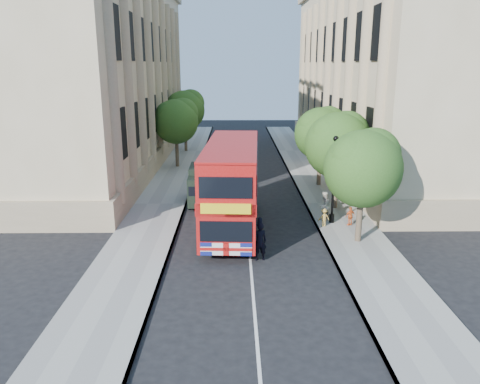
{
  "coord_description": "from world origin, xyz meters",
  "views": [
    {
      "loc": [
        -0.75,
        -20.23,
        9.17
      ],
      "look_at": [
        -0.45,
        4.92,
        2.3
      ],
      "focal_mm": 35.0,
      "sensor_mm": 36.0,
      "label": 1
    }
  ],
  "objects_px": {
    "lamp_post": "(334,183)",
    "woman_pedestrian": "(324,206)",
    "box_van": "(203,186)",
    "double_decker_bus": "(232,183)",
    "police_constable": "(260,241)"
  },
  "relations": [
    {
      "from": "box_van",
      "to": "woman_pedestrian",
      "type": "relative_size",
      "value": 2.53
    },
    {
      "from": "lamp_post",
      "to": "woman_pedestrian",
      "type": "xyz_separation_m",
      "value": [
        -0.37,
        0.52,
        -1.52
      ]
    },
    {
      "from": "police_constable",
      "to": "woman_pedestrian",
      "type": "distance_m",
      "value": 7.09
    },
    {
      "from": "lamp_post",
      "to": "police_constable",
      "type": "distance_m",
      "value": 7.09
    },
    {
      "from": "lamp_post",
      "to": "box_van",
      "type": "height_order",
      "value": "lamp_post"
    },
    {
      "from": "woman_pedestrian",
      "to": "double_decker_bus",
      "type": "bearing_deg",
      "value": -33.11
    },
    {
      "from": "double_decker_bus",
      "to": "box_van",
      "type": "distance_m",
      "value": 5.63
    },
    {
      "from": "double_decker_bus",
      "to": "police_constable",
      "type": "xyz_separation_m",
      "value": [
        1.34,
        -4.59,
        -1.72
      ]
    },
    {
      "from": "lamp_post",
      "to": "woman_pedestrian",
      "type": "distance_m",
      "value": 1.65
    },
    {
      "from": "box_van",
      "to": "police_constable",
      "type": "relative_size",
      "value": 2.28
    },
    {
      "from": "lamp_post",
      "to": "double_decker_bus",
      "type": "xyz_separation_m",
      "value": [
        -5.89,
        -0.61,
        0.17
      ]
    },
    {
      "from": "lamp_post",
      "to": "double_decker_bus",
      "type": "height_order",
      "value": "lamp_post"
    },
    {
      "from": "box_van",
      "to": "double_decker_bus",
      "type": "bearing_deg",
      "value": -69.02
    },
    {
      "from": "double_decker_bus",
      "to": "lamp_post",
      "type": "bearing_deg",
      "value": 8.82
    },
    {
      "from": "woman_pedestrian",
      "to": "box_van",
      "type": "bearing_deg",
      "value": -72.19
    }
  ]
}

